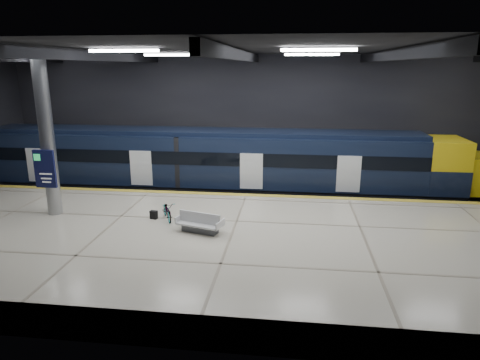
# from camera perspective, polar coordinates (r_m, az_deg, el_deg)

# --- Properties ---
(ground) EXTENTS (30.00, 30.00, 0.00)m
(ground) POSITION_cam_1_polar(r_m,az_deg,el_deg) (19.20, -0.06, -7.53)
(ground) COLOR black
(ground) RESTS_ON ground
(room_shell) EXTENTS (30.10, 16.10, 8.05)m
(room_shell) POSITION_cam_1_polar(r_m,az_deg,el_deg) (17.82, -0.07, 9.73)
(room_shell) COLOR black
(room_shell) RESTS_ON ground
(platform) EXTENTS (30.00, 11.00, 1.10)m
(platform) POSITION_cam_1_polar(r_m,az_deg,el_deg) (16.70, -1.13, -9.03)
(platform) COLOR beige
(platform) RESTS_ON ground
(safety_strip) EXTENTS (30.00, 0.40, 0.01)m
(safety_strip) POSITION_cam_1_polar(r_m,az_deg,el_deg) (21.40, 0.84, -1.99)
(safety_strip) COLOR gold
(safety_strip) RESTS_ON platform
(rails) EXTENTS (30.00, 1.52, 0.16)m
(rails) POSITION_cam_1_polar(r_m,az_deg,el_deg) (24.32, 1.53, -2.43)
(rails) COLOR gray
(rails) RESTS_ON ground
(train) EXTENTS (29.40, 2.84, 3.79)m
(train) POSITION_cam_1_polar(r_m,az_deg,el_deg) (23.92, -1.03, 2.19)
(train) COLOR black
(train) RESTS_ON ground
(bench) EXTENTS (1.95, 1.23, 0.80)m
(bench) POSITION_cam_1_polar(r_m,az_deg,el_deg) (16.71, -5.37, -6.00)
(bench) COLOR #595B60
(bench) RESTS_ON platform
(bicycle) EXTENTS (1.15, 1.58, 0.79)m
(bicycle) POSITION_cam_1_polar(r_m,az_deg,el_deg) (18.18, -9.66, -4.01)
(bicycle) COLOR #99999E
(bicycle) RESTS_ON platform
(pannier_bag) EXTENTS (0.33, 0.23, 0.35)m
(pannier_bag) POSITION_cam_1_polar(r_m,az_deg,el_deg) (18.43, -11.43, -4.57)
(pannier_bag) COLOR black
(pannier_bag) RESTS_ON platform
(info_column) EXTENTS (0.90, 0.78, 6.90)m
(info_column) POSITION_cam_1_polar(r_m,az_deg,el_deg) (19.67, -24.39, 5.21)
(info_column) COLOR #9EA0A5
(info_column) RESTS_ON platform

